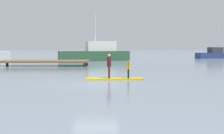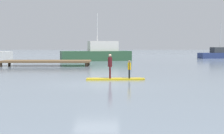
% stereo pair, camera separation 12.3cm
% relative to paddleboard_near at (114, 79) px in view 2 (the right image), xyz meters
% --- Properties ---
extents(ground_plane, '(240.00, 240.00, 0.00)m').
position_rel_paddleboard_near_xyz_m(ground_plane, '(-1.08, -2.00, -0.05)').
color(ground_plane, gray).
extents(paddleboard_near, '(3.61, 0.86, 0.10)m').
position_rel_paddleboard_near_xyz_m(paddleboard_near, '(0.00, 0.00, 0.00)').
color(paddleboard_near, gold).
rests_on(paddleboard_near, ground).
extents(paddler_adult, '(0.27, 0.48, 1.58)m').
position_rel_paddleboard_near_xyz_m(paddler_adult, '(-0.33, -0.00, 0.91)').
color(paddler_adult, '#4C1419').
rests_on(paddler_adult, paddleboard_near).
extents(paddler_child_solo, '(0.20, 0.39, 1.11)m').
position_rel_paddleboard_near_xyz_m(paddler_child_solo, '(0.87, 0.02, 0.67)').
color(paddler_child_solo, black).
rests_on(paddler_child_solo, paddleboard_near).
extents(fishing_boat_white_large, '(9.88, 5.18, 6.48)m').
position_rel_paddleboard_near_xyz_m(fishing_boat_white_large, '(-2.19, 22.43, 0.95)').
color(fishing_boat_white_large, '#2D5638').
rests_on(fishing_boat_white_large, ground).
extents(motor_boat_small_navy, '(6.02, 3.04, 5.67)m').
position_rel_paddleboard_near_xyz_m(motor_boat_small_navy, '(16.82, 29.98, 0.62)').
color(motor_boat_small_navy, navy).
rests_on(motor_boat_small_navy, ground).
extents(floating_dock, '(9.16, 3.08, 0.56)m').
position_rel_paddleboard_near_xyz_m(floating_dock, '(-7.04, 12.49, 0.41)').
color(floating_dock, brown).
rests_on(floating_dock, ground).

